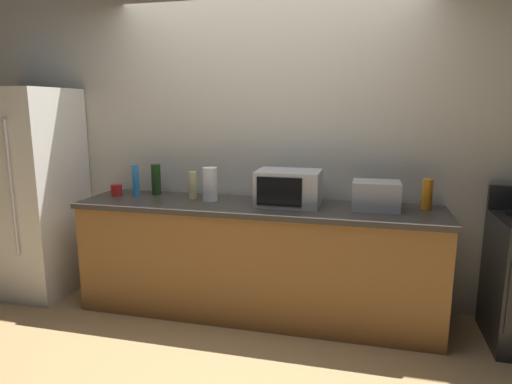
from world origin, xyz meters
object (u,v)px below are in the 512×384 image
paper_towel_roll (210,184)px  bottle_spray_cleaner (136,180)px  bottle_wine (156,179)px  bottle_vinegar (193,185)px  refrigerator (31,192)px  bottle_dish_soap (427,194)px  mug_red (117,190)px  microwave (288,188)px  toaster_oven (376,195)px

paper_towel_roll → bottle_spray_cleaner: size_ratio=1.02×
paper_towel_roll → bottle_wine: 0.55m
bottle_spray_cleaner → bottle_vinegar: size_ratio=1.18×
refrigerator → bottle_dish_soap: 3.32m
refrigerator → mug_red: (0.81, 0.05, 0.05)m
refrigerator → microwave: size_ratio=3.75×
refrigerator → bottle_vinegar: 1.50m
microwave → toaster_oven: size_ratio=1.41×
refrigerator → bottle_vinegar: (1.49, 0.10, 0.11)m
refrigerator → toaster_oven: size_ratio=5.29×
refrigerator → microwave: (2.29, 0.05, 0.13)m
paper_towel_roll → bottle_dish_soap: (1.65, 0.11, -0.02)m
bottle_dish_soap → mug_red: bottle_dish_soap is taller
bottle_vinegar → paper_towel_roll: bearing=-15.1°
refrigerator → bottle_spray_cleaner: (0.98, 0.09, 0.13)m
toaster_oven → bottle_spray_cleaner: 1.97m
microwave → bottle_spray_cleaner: 1.32m
bottle_wine → mug_red: 0.34m
bottle_vinegar → microwave: bearing=-3.4°
mug_red → toaster_oven: bearing=0.2°
bottle_wine → mug_red: bearing=-157.3°
bottle_wine → toaster_oven: bearing=-3.7°
paper_towel_roll → microwave: bearing=-0.2°
bottle_dish_soap → mug_red: (-2.50, -0.11, -0.06)m
bottle_wine → bottle_dish_soap: (2.19, -0.02, -0.02)m
bottle_wine → bottle_vinegar: bearing=-12.9°
paper_towel_roll → mug_red: bearing=179.9°
bottle_wine → bottle_dish_soap: size_ratio=1.17×
microwave → bottle_wine: bearing=173.6°
toaster_oven → bottle_vinegar: size_ratio=1.52×
microwave → bottle_vinegar: (-0.80, 0.05, -0.02)m
bottle_spray_cleaner → paper_towel_roll: bearing=-3.5°
paper_towel_roll → bottle_wine: (-0.54, 0.13, -0.00)m
bottle_spray_cleaner → bottle_vinegar: bottle_spray_cleaner is taller
microwave → paper_towel_roll: 0.64m
bottle_spray_cleaner → bottle_dish_soap: 2.34m
paper_towel_roll → bottle_wine: paper_towel_roll is taller
bottle_spray_cleaner → mug_red: bottle_spray_cleaner is taller
toaster_oven → bottle_dish_soap: bearing=15.8°
bottle_vinegar → bottle_wine: size_ratio=0.85×
bottle_wine → mug_red: (-0.31, -0.13, -0.08)m
bottle_vinegar → bottle_dish_soap: (1.82, 0.07, 0.00)m
microwave → mug_red: size_ratio=4.96×
toaster_oven → bottle_wine: bearing=176.3°
bottle_vinegar → mug_red: bearing=-176.3°
paper_towel_roll → toaster_oven: bearing=0.4°
bottle_wine → bottle_dish_soap: bottle_wine is taller
bottle_vinegar → mug_red: size_ratio=2.32×
microwave → mug_red: microwave is taller
paper_towel_roll → bottle_dish_soap: size_ratio=1.20×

